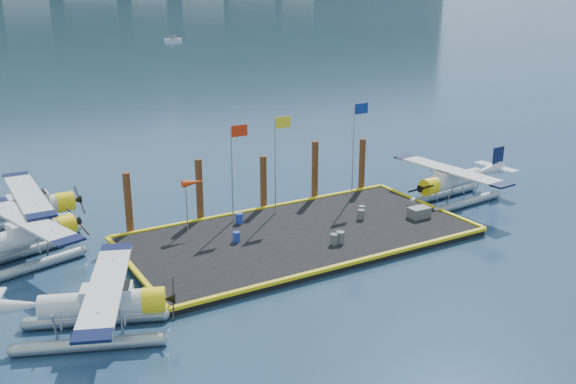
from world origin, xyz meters
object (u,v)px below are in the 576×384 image
(windsock, at_px, (193,184))
(piling_1, at_px, (200,192))
(drum_3, at_px, (340,237))
(flagpole_blue, at_px, (356,137))
(seaplane_d, at_px, (453,183))
(drum_2, at_px, (361,214))
(seaplane_a, at_px, (99,307))
(flagpole_red, at_px, (235,158))
(piling_2, at_px, (263,184))
(drum_0, at_px, (237,237))
(crate, at_px, (419,212))
(drum_5, at_px, (239,218))
(seaplane_c, at_px, (22,211))
(drum_1, at_px, (334,239))
(piling_4, at_px, (362,166))
(piling_0, at_px, (128,206))
(seaplane_b, at_px, (24,240))
(piling_3, at_px, (315,172))
(flagpole_yellow, at_px, (278,150))

(windsock, bearing_deg, piling_1, 57.34)
(drum_3, relative_size, flagpole_blue, 0.10)
(seaplane_d, distance_m, drum_2, 7.97)
(seaplane_a, xyz_separation_m, flagpole_red, (10.75, 8.94, 2.99))
(drum_3, height_order, piling_2, piling_2)
(drum_0, xyz_separation_m, crate, (11.67, -2.20, 0.04))
(drum_5, height_order, piling_1, piling_1)
(seaplane_c, bearing_deg, seaplane_d, 72.25)
(drum_1, bearing_deg, seaplane_a, -168.92)
(drum_5, xyz_separation_m, piling_4, (10.83, 2.09, 1.29))
(seaplane_d, relative_size, drum_0, 16.20)
(flagpole_blue, height_order, piling_0, flagpole_blue)
(piling_0, bearing_deg, windsock, -24.73)
(crate, xyz_separation_m, windsock, (-12.92, 5.27, 2.50))
(seaplane_a, height_order, flagpole_blue, flagpole_blue)
(flagpole_red, relative_size, flagpole_blue, 0.92)
(seaplane_b, relative_size, piling_0, 2.34)
(drum_1, distance_m, windsock, 8.89)
(crate, bearing_deg, drum_3, -171.69)
(seaplane_b, bearing_deg, flagpole_red, 71.09)
(seaplane_d, bearing_deg, drum_1, 98.63)
(drum_2, xyz_separation_m, piling_0, (-13.08, 5.28, 1.30))
(windsock, relative_size, piling_4, 0.78)
(seaplane_d, relative_size, crate, 7.18)
(piling_4, bearing_deg, flagpole_red, -171.57)
(seaplane_c, bearing_deg, piling_4, 81.21)
(flagpole_red, height_order, piling_0, flagpole_red)
(drum_3, relative_size, windsock, 0.22)
(drum_0, distance_m, piling_3, 9.61)
(drum_5, xyz_separation_m, crate, (10.22, -4.78, 0.01))
(seaplane_c, relative_size, seaplane_d, 1.05)
(seaplane_b, xyz_separation_m, piling_3, (19.02, 1.04, 0.70))
(flagpole_red, bearing_deg, piling_1, 136.85)
(flagpole_yellow, relative_size, piling_2, 1.63)
(windsock, bearing_deg, piling_0, 155.27)
(drum_0, height_order, drum_2, drum_2)
(drum_2, height_order, flagpole_blue, flagpole_blue)
(drum_2, bearing_deg, piling_4, 53.37)
(seaplane_b, bearing_deg, flagpole_blue, 72.20)
(drum_5, xyz_separation_m, flagpole_blue, (9.02, 0.49, 3.97))
(seaplane_a, bearing_deg, drum_2, 128.57)
(piling_0, xyz_separation_m, piling_2, (9.00, 0.00, -0.10))
(flagpole_blue, bearing_deg, windsock, 180.00)
(flagpole_blue, distance_m, piling_4, 3.61)
(windsock, distance_m, piling_4, 13.68)
(flagpole_yellow, bearing_deg, drum_1, -89.27)
(seaplane_a, bearing_deg, drum_5, 150.20)
(drum_3, height_order, flagpole_yellow, flagpole_yellow)
(piling_1, xyz_separation_m, piling_4, (12.50, 0.00, -0.10))
(piling_3, height_order, piling_4, piling_3)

